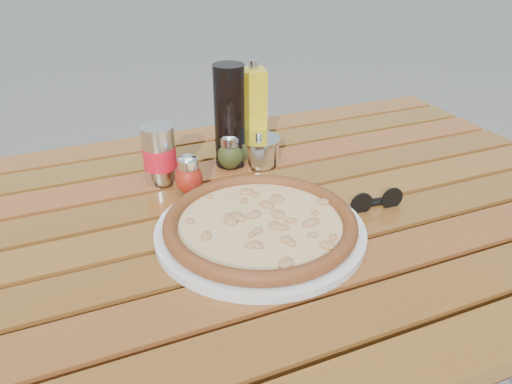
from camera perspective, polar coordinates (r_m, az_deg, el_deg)
name	(u,v)px	position (r m, az deg, el deg)	size (l,w,h in m)	color
table	(260,245)	(0.97, 0.46, -6.03)	(1.40, 0.90, 0.75)	#351B0C
plate	(260,231)	(0.86, 0.48, -4.44)	(0.36, 0.36, 0.01)	silver
pizza	(260,223)	(0.85, 0.49, -3.55)	(0.40, 0.40, 0.03)	#FCE8B4
pepper_shaker	(189,175)	(0.98, -7.70, 1.96)	(0.07, 0.07, 0.08)	#AB2413
oregano_shaker	(230,151)	(1.07, -2.99, 4.65)	(0.06, 0.06, 0.08)	#3D441B
dark_bottle	(230,116)	(1.07, -3.03, 8.63)	(0.07, 0.07, 0.22)	black
soda_can	(160,155)	(1.02, -10.96, 4.13)	(0.07, 0.07, 0.12)	silver
olive_oil_cruet	(253,111)	(1.14, -0.34, 9.29)	(0.07, 0.07, 0.21)	gold
parmesan_tin	(259,150)	(1.10, 0.29, 4.81)	(0.10, 0.10, 0.07)	white
sunglasses	(376,202)	(0.95, 13.55, -1.07)	(0.11, 0.03, 0.04)	black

